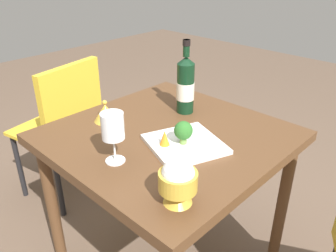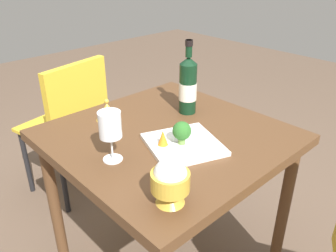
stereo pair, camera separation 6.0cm
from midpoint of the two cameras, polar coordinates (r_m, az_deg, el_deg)
dining_table at (r=1.39m, az=-1.24°, el=-4.48°), size 0.84×0.84×0.73m
chair_by_wall at (r=2.00m, az=-17.47°, el=1.12°), size 0.47×0.47×0.85m
wine_bottle at (r=1.48m, az=1.75°, el=6.82°), size 0.08×0.08×0.32m
wine_glass at (r=1.13m, az=-10.69°, el=-0.24°), size 0.08×0.08×0.18m
rice_bowl at (r=0.95m, az=-0.17°, el=-9.10°), size 0.11×0.11×0.14m
rice_bowl_lid at (r=1.45m, az=-11.51°, el=2.20°), size 0.10×0.10×0.09m
serving_plate at (r=1.25m, az=1.44°, el=-3.02°), size 0.32×0.32×0.02m
broccoli_floret at (r=1.22m, az=1.16°, el=-0.86°), size 0.07×0.07×0.09m
carrot_garnish_left at (r=1.22m, az=-1.99°, el=-1.99°), size 0.04×0.04×0.06m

